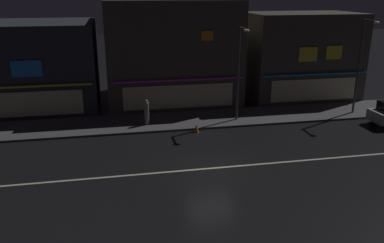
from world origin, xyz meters
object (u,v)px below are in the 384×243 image
at_px(traffic_cone, 196,128).
at_px(pedestrian_on_sidewalk, 147,113).
at_px(streetlamp_mid, 361,59).
at_px(streetlamp_west, 239,66).

bearing_deg(traffic_cone, pedestrian_on_sidewalk, 149.05).
bearing_deg(streetlamp_mid, traffic_cone, -173.38).
relative_size(streetlamp_mid, pedestrian_on_sidewalk, 3.94).
relative_size(streetlamp_mid, traffic_cone, 12.71).
bearing_deg(traffic_cone, streetlamp_mid, 6.62).
bearing_deg(pedestrian_on_sidewalk, streetlamp_west, -31.59).
bearing_deg(streetlamp_west, streetlamp_mid, -0.56).
distance_m(streetlamp_mid, traffic_cone, 13.31).
bearing_deg(streetlamp_west, traffic_cone, -155.13).
distance_m(pedestrian_on_sidewalk, traffic_cone, 3.72).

